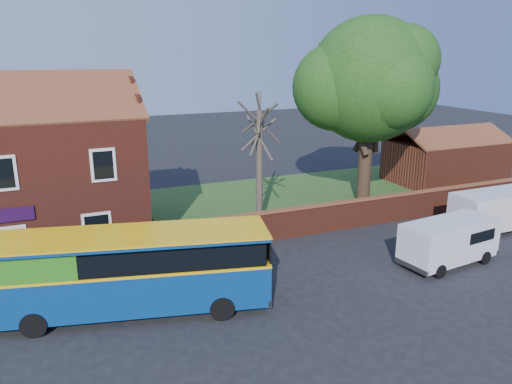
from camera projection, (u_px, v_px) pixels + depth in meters
name	position (u px, v px, depth m)	size (l,w,h in m)	color
ground	(226.00, 326.00, 17.78)	(120.00, 120.00, 0.00)	black
pavement	(16.00, 291.00, 20.24)	(18.00, 3.50, 0.12)	gray
kerb	(14.00, 311.00, 18.68)	(18.00, 0.15, 0.14)	slate
grass_strip	(341.00, 193.00, 34.16)	(26.00, 12.00, 0.04)	#426B28
shop_building	(11.00, 179.00, 24.40)	(12.30, 8.13, 10.50)	maroon
boundary_wall	(398.00, 207.00, 28.63)	(22.00, 0.38, 1.60)	maroon
outbuilding	(445.00, 160.00, 37.10)	(8.20, 5.06, 4.17)	maroon
bus	(121.00, 269.00, 18.29)	(10.47, 4.77, 3.09)	navy
van_near	(449.00, 240.00, 22.72)	(4.87, 2.41, 2.06)	silver
van_far	(496.00, 209.00, 26.86)	(4.99, 2.09, 2.19)	silver
large_tree	(369.00, 84.00, 30.01)	(9.43, 7.46, 11.50)	black
bare_tree	(259.00, 162.00, 27.16)	(2.63, 3.14, 7.03)	#4C4238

